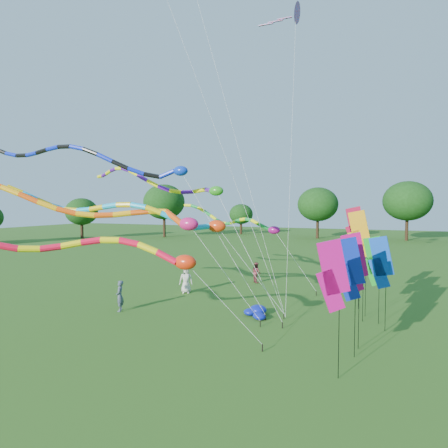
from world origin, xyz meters
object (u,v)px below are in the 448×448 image
at_px(tube_kite_red, 80,246).
at_px(person_c, 256,272).
at_px(tube_kite_orange, 93,207).
at_px(person_b, 120,296).
at_px(person_a, 186,280).
at_px(blue_nylon_heap, 249,313).

distance_m(tube_kite_red, person_c, 16.13).
relative_size(tube_kite_orange, person_b, 9.60).
relative_size(tube_kite_orange, person_a, 9.22).
height_order(person_a, person_c, person_a).
height_order(tube_kite_orange, person_b, tube_kite_orange).
bearing_deg(person_b, blue_nylon_heap, 74.90).
bearing_deg(blue_nylon_heap, tube_kite_red, -122.51).
relative_size(blue_nylon_heap, person_a, 0.79).
xyz_separation_m(blue_nylon_heap, person_c, (-2.15, 8.39, 0.57)).
bearing_deg(person_c, tube_kite_red, 130.15).
bearing_deg(person_a, person_c, 32.35).
bearing_deg(person_c, blue_nylon_heap, 153.37).
bearing_deg(blue_nylon_heap, person_c, 104.39).
relative_size(tube_kite_orange, blue_nylon_heap, 11.63).
bearing_deg(person_a, tube_kite_red, -107.85).
distance_m(blue_nylon_heap, person_a, 6.57).
bearing_deg(tube_kite_red, person_b, 89.25).
relative_size(blue_nylon_heap, person_c, 0.91).
height_order(tube_kite_red, person_a, tube_kite_red).
relative_size(tube_kite_red, blue_nylon_heap, 8.93).
relative_size(blue_nylon_heap, person_b, 0.82).
distance_m(tube_kite_orange, person_a, 8.51).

